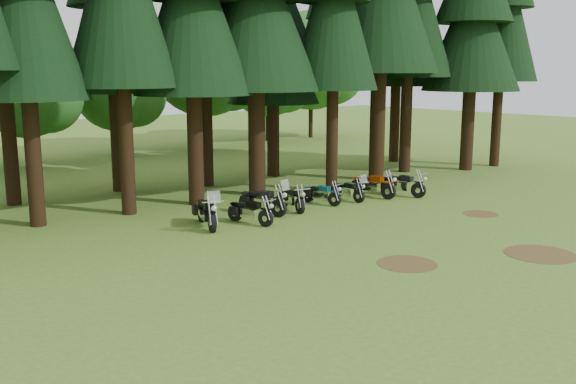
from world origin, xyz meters
The scene contains 18 objects.
ground centered at (0.00, 0.00, 0.00)m, with size 120.00×120.00×0.00m, color #486C28.
pine_back_4 centered at (4.04, 13.25, 8.25)m, with size 4.94×4.94×13.78m.
decid_3 centered at (-4.71, 25.13, 4.51)m, with size 6.12×5.95×7.65m.
decid_4 centered at (1.58, 26.32, 4.37)m, with size 5.93×5.76×7.41m.
decid_5 centered at (8.29, 25.71, 6.23)m, with size 8.45×8.21×10.56m.
decid_6 centered at (14.85, 27.01, 5.20)m, with size 7.06×6.86×8.82m.
decid_7 centered at (19.46, 26.83, 6.22)m, with size 8.44×8.20×10.55m.
dirt_patch_0 centered at (-3.00, -2.00, 0.01)m, with size 1.80×1.80×0.01m, color #4C3D1E.
dirt_patch_1 centered at (4.50, 0.50, 0.01)m, with size 1.40×1.40×0.01m, color #4C3D1E.
dirt_patch_2 centered at (1.00, -4.00, 0.01)m, with size 2.20×2.20×0.01m, color #4C3D1E.
motorcycle_0 centered at (-5.10, 5.66, 0.52)m, with size 1.10×2.42×1.55m.
motorcycle_1 centered at (-3.58, 5.05, 0.44)m, with size 0.64×2.08×0.86m.
motorcycle_2 centered at (-2.23, 6.05, 0.51)m, with size 0.83×2.40×1.52m.
motorcycle_3 centered at (-0.82, 5.91, 0.45)m, with size 0.66×2.12×0.88m.
motorcycle_4 centered at (0.89, 6.00, 0.41)m, with size 0.54×1.97×0.81m.
motorcycle_5 centered at (2.34, 5.84, 0.42)m, with size 0.38×2.00×1.26m.
motorcycle_6 centered at (3.79, 5.70, 0.50)m, with size 0.51×2.38×0.97m.
motorcycle_7 centered at (5.01, 5.02, 0.48)m, with size 0.65×2.31×0.95m.
Camera 1 is at (-17.40, -13.80, 5.65)m, focal length 40.00 mm.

